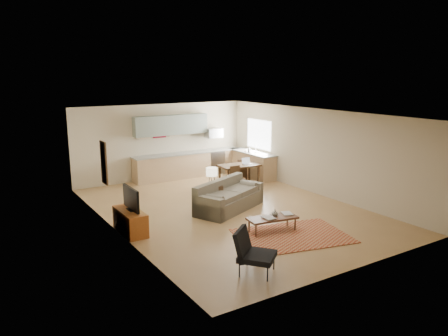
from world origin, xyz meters
TOP-DOWN VIEW (x-y plane):
  - room at (0.00, 0.00)m, footprint 9.00×9.00m
  - kitchen_counter_back at (0.90, 4.18)m, footprint 4.26×0.64m
  - kitchen_counter_right at (2.93, 3.00)m, footprint 0.64×2.26m
  - kitchen_range at (2.00, 4.18)m, footprint 0.62×0.62m
  - kitchen_microwave at (2.00, 4.20)m, footprint 0.62×0.40m
  - upper_cabinets at (0.30, 4.33)m, footprint 2.80×0.34m
  - window_right at (3.23, 3.00)m, footprint 0.02×1.40m
  - wall_art_left at (-3.21, 0.90)m, footprint 0.06×0.42m
  - triptych at (-0.10, 4.47)m, footprint 1.70×0.04m
  - rug at (0.14, -2.50)m, footprint 2.90×2.31m
  - sofa at (0.00, 0.02)m, footprint 2.57×1.90m
  - coffee_table at (-0.07, -2.00)m, footprint 1.29×0.67m
  - book_a at (-0.32, -2.01)m, footprint 0.28×0.36m
  - book_b at (0.28, -1.96)m, footprint 0.44×0.47m
  - vase at (0.03, -1.97)m, footprint 0.22×0.22m
  - armchair at (-1.73, -3.62)m, footprint 1.07×1.07m
  - tv_credenza at (-3.00, -0.22)m, footprint 0.47×1.21m
  - tv at (-2.95, -0.22)m, footprint 0.09×0.93m
  - console_table at (-0.34, 0.41)m, footprint 0.66×0.54m
  - table_lamp at (-0.34, 0.41)m, footprint 0.39×0.39m
  - dining_table at (1.82, 2.21)m, footprint 1.42×0.86m
  - dining_chair_near at (1.38, 1.63)m, footprint 0.38×0.40m
  - dining_chair_far at (2.27, 2.79)m, footprint 0.44×0.45m
  - laptop at (2.10, 2.12)m, footprint 0.31×0.24m
  - soap_bottle at (2.83, 3.05)m, footprint 0.12×0.12m

SIDE VIEW (x-z plane):
  - rug at x=0.14m, z-range 0.00..0.02m
  - coffee_table at x=-0.07m, z-range 0.00..0.37m
  - tv_credenza at x=-3.00m, z-range 0.00..0.56m
  - console_table at x=-0.34m, z-range 0.00..0.66m
  - dining_table at x=1.82m, z-range 0.00..0.70m
  - book_b at x=0.28m, z-range 0.37..0.39m
  - book_a at x=-0.32m, z-range 0.37..0.40m
  - dining_chair_far at x=2.27m, z-range 0.00..0.78m
  - dining_chair_near at x=1.38m, z-range 0.00..0.80m
  - sofa at x=0.00m, z-range 0.00..0.82m
  - armchair at x=-1.73m, z-range 0.00..0.87m
  - kitchen_range at x=2.00m, z-range 0.00..0.90m
  - vase at x=0.03m, z-range 0.37..0.54m
  - kitchen_counter_back at x=0.90m, z-range 0.00..0.92m
  - kitchen_counter_right at x=2.93m, z-range 0.00..0.92m
  - laptop at x=2.10m, z-range 0.70..0.92m
  - tv at x=-2.95m, z-range 0.56..1.12m
  - table_lamp at x=-0.34m, z-range 0.66..1.20m
  - soap_bottle at x=2.83m, z-range 0.92..1.11m
  - room at x=0.00m, z-range -3.15..5.85m
  - kitchen_microwave at x=2.00m, z-range 1.38..1.73m
  - window_right at x=3.23m, z-range 1.02..2.08m
  - wall_art_left at x=-3.21m, z-range 1.00..2.10m
  - triptych at x=-0.10m, z-range 1.50..2.00m
  - upper_cabinets at x=0.30m, z-range 1.60..2.30m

